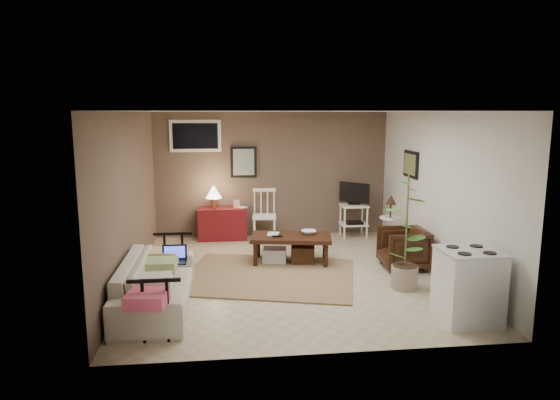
{
  "coord_description": "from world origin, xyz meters",
  "views": [
    {
      "loc": [
        -0.95,
        -7.07,
        2.38
      ],
      "look_at": [
        -0.09,
        0.35,
        1.07
      ],
      "focal_mm": 32.0,
      "sensor_mm": 36.0,
      "label": 1
    }
  ],
  "objects": [
    {
      "name": "sofa_pillows",
      "position": [
        -1.75,
        -1.27,
        0.5
      ],
      "size": [
        0.4,
        1.97,
        0.14
      ],
      "primitive_type": null,
      "color": "beige",
      "rests_on": "sofa"
    },
    {
      "name": "book_table",
      "position": [
        -0.26,
        0.68,
        0.58
      ],
      "size": [
        0.18,
        0.05,
        0.25
      ],
      "primitive_type": "imported",
      "rotation": [
        0.0,
        0.0,
        -0.2
      ],
      "color": "#34170E",
      "rests_on": "coffee_table"
    },
    {
      "name": "book_console",
      "position": [
        -0.67,
        2.18,
        0.71
      ],
      "size": [
        0.15,
        0.08,
        0.2
      ],
      "primitive_type": "imported",
      "rotation": [
        0.0,
        0.0,
        0.41
      ],
      "color": "#34170E",
      "rests_on": "red_console"
    },
    {
      "name": "red_console",
      "position": [
        -0.99,
        2.24,
        0.36
      ],
      "size": [
        0.91,
        0.4,
        1.05
      ],
      "color": "maroon",
      "rests_on": "floor"
    },
    {
      "name": "bowl",
      "position": [
        0.41,
        0.65,
        0.57
      ],
      "size": [
        0.24,
        0.07,
        0.24
      ],
      "primitive_type": "imported",
      "rotation": [
        0.0,
        0.0,
        -0.03
      ],
      "color": "#34170E",
      "rests_on": "coffee_table"
    },
    {
      "name": "rug",
      "position": [
        -0.32,
        -0.06,
        0.01
      ],
      "size": [
        2.89,
        2.54,
        0.02
      ],
      "primitive_type": "cube",
      "rotation": [
        0.0,
        0.0,
        -0.26
      ],
      "color": "#8F7053",
      "rests_on": "floor"
    },
    {
      "name": "armchair",
      "position": [
        1.8,
        0.12,
        0.34
      ],
      "size": [
        0.64,
        0.68,
        0.69
      ],
      "primitive_type": "imported",
      "rotation": [
        0.0,
        0.0,
        -1.59
      ],
      "color": "black",
      "rests_on": "floor"
    },
    {
      "name": "side_table",
      "position": [
        1.93,
        1.14,
        0.61
      ],
      "size": [
        0.37,
        0.37,
        0.98
      ],
      "color": "white",
      "rests_on": "floor"
    },
    {
      "name": "sofa_end_rails",
      "position": [
        -1.68,
        -1.03,
        0.35
      ],
      "size": [
        0.56,
        2.07,
        0.7
      ],
      "primitive_type": null,
      "color": "black",
      "rests_on": "floor"
    },
    {
      "name": "sofa",
      "position": [
        -1.8,
        -1.03,
        0.41
      ],
      "size": [
        0.61,
        2.07,
        0.81
      ],
      "primitive_type": "imported",
      "rotation": [
        0.0,
        0.0,
        1.57
      ],
      "color": "beige",
      "rests_on": "floor"
    },
    {
      "name": "laptop",
      "position": [
        -1.6,
        -0.68,
        0.52
      ],
      "size": [
        0.32,
        0.23,
        0.22
      ],
      "color": "black",
      "rests_on": "sofa"
    },
    {
      "name": "coffee_table",
      "position": [
        0.1,
        0.57,
        0.27
      ],
      "size": [
        1.36,
        0.85,
        0.48
      ],
      "color": "#34170E",
      "rests_on": "floor"
    },
    {
      "name": "tv_stand",
      "position": [
        1.55,
        2.12,
        0.56
      ],
      "size": [
        0.5,
        0.49,
        1.07
      ],
      "color": "white",
      "rests_on": "floor"
    },
    {
      "name": "stove",
      "position": [
        1.82,
        -1.9,
        0.43
      ],
      "size": [
        0.66,
        0.61,
        0.86
      ],
      "color": "white",
      "rests_on": "floor"
    },
    {
      "name": "art_back",
      "position": [
        -0.55,
        2.48,
        1.45
      ],
      "size": [
        0.5,
        0.03,
        0.6
      ],
      "primitive_type": "cube",
      "color": "black"
    },
    {
      "name": "window",
      "position": [
        -1.45,
        2.48,
        1.95
      ],
      "size": [
        0.96,
        0.03,
        0.6
      ],
      "primitive_type": "cube",
      "color": "white"
    },
    {
      "name": "art_right",
      "position": [
        2.23,
        1.05,
        1.52
      ],
      "size": [
        0.03,
        0.6,
        0.45
      ],
      "primitive_type": "cube",
      "color": "black"
    },
    {
      "name": "spindle_chair",
      "position": [
        -0.19,
        2.09,
        0.45
      ],
      "size": [
        0.47,
        0.47,
        0.97
      ],
      "color": "white",
      "rests_on": "floor"
    },
    {
      "name": "floor",
      "position": [
        0.0,
        0.0,
        0.0
      ],
      "size": [
        5.0,
        5.0,
        0.0
      ],
      "primitive_type": "plane",
      "color": "#C1B293",
      "rests_on": "ground"
    },
    {
      "name": "potted_plant",
      "position": [
        1.49,
        -0.77,
        0.85
      ],
      "size": [
        0.4,
        0.4,
        1.6
      ],
      "color": "gray",
      "rests_on": "floor"
    }
  ]
}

